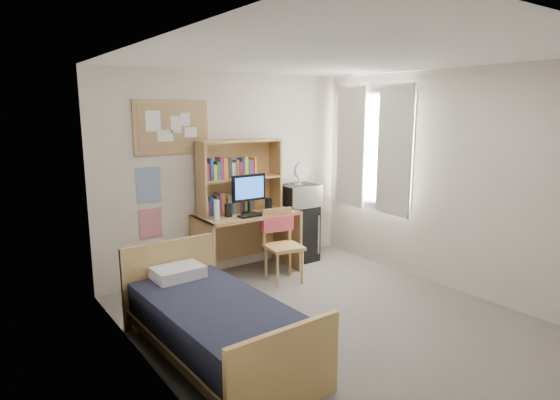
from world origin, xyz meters
TOP-DOWN VIEW (x-y plane):
  - floor at (0.00, 0.00)m, footprint 3.60×4.20m
  - ceiling at (0.00, 0.00)m, footprint 3.60×4.20m
  - wall_back at (0.00, 2.10)m, footprint 3.60×0.04m
  - wall_left at (-1.80, 0.00)m, footprint 0.04×4.20m
  - wall_right at (1.80, 0.00)m, footprint 0.04×4.20m
  - window_unit at (1.75, 1.20)m, footprint 0.10×1.40m
  - curtain_left at (1.72, 0.80)m, footprint 0.04×0.55m
  - curtain_right at (1.72, 1.60)m, footprint 0.04×0.55m
  - bulletin_board at (-0.78, 2.08)m, footprint 0.94×0.03m
  - poster_wave at (-1.10, 2.09)m, footprint 0.30×0.01m
  - poster_japan at (-1.10, 2.09)m, footprint 0.28×0.01m
  - desk at (0.05, 1.75)m, footprint 1.32×0.67m
  - desk_chair at (0.28, 1.25)m, footprint 0.53×0.53m
  - mini_fridge at (0.95, 1.84)m, footprint 0.47×0.47m
  - bed at (-1.28, 0.08)m, footprint 0.99×1.89m
  - hutch at (0.05, 1.90)m, footprint 1.14×0.30m
  - monitor at (0.05, 1.69)m, footprint 0.47×0.04m
  - keyboard at (0.05, 1.55)m, footprint 0.44×0.14m
  - speaker_left at (-0.25, 1.69)m, footprint 0.07×0.07m
  - speaker_right at (0.35, 1.69)m, footprint 0.07×0.07m
  - water_bottle at (-0.43, 1.66)m, footprint 0.07×0.07m
  - hoodie at (0.31, 1.45)m, footprint 0.43×0.19m
  - microwave at (0.95, 1.82)m, footprint 0.52×0.40m
  - desk_fan at (0.95, 1.82)m, footprint 0.23×0.23m
  - pillow at (-1.30, 0.83)m, footprint 0.48×0.34m

SIDE VIEW (x-z plane):
  - floor at x=0.00m, z-range -0.02..0.00m
  - bed at x=-1.28m, z-range 0.00..0.51m
  - mini_fridge at x=0.95m, z-range 0.00..0.79m
  - desk at x=0.05m, z-range 0.00..0.82m
  - desk_chair at x=0.28m, z-range 0.00..0.92m
  - pillow at x=-1.30m, z-range 0.51..0.63m
  - hoodie at x=0.31m, z-range 0.61..0.81m
  - poster_japan at x=-1.10m, z-range 0.60..0.96m
  - keyboard at x=0.05m, z-range 0.82..0.84m
  - speaker_left at x=-0.25m, z-range 0.82..0.99m
  - speaker_right at x=0.35m, z-range 0.82..0.99m
  - water_bottle at x=-0.43m, z-range 0.82..1.06m
  - microwave at x=0.95m, z-range 0.79..1.10m
  - monitor at x=0.05m, z-range 0.82..1.32m
  - desk_fan at x=0.95m, z-range 1.10..1.39m
  - poster_wave at x=-1.10m, z-range 1.04..1.46m
  - hutch at x=0.05m, z-range 0.82..1.75m
  - wall_back at x=0.00m, z-range 0.00..2.60m
  - wall_left at x=-1.80m, z-range 0.00..2.60m
  - wall_right at x=1.80m, z-range 0.00..2.60m
  - window_unit at x=1.75m, z-range 0.75..2.45m
  - curtain_left at x=1.72m, z-range 0.75..2.45m
  - curtain_right at x=1.72m, z-range 0.75..2.45m
  - bulletin_board at x=-0.78m, z-range 1.60..2.24m
  - ceiling at x=0.00m, z-range 2.59..2.61m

